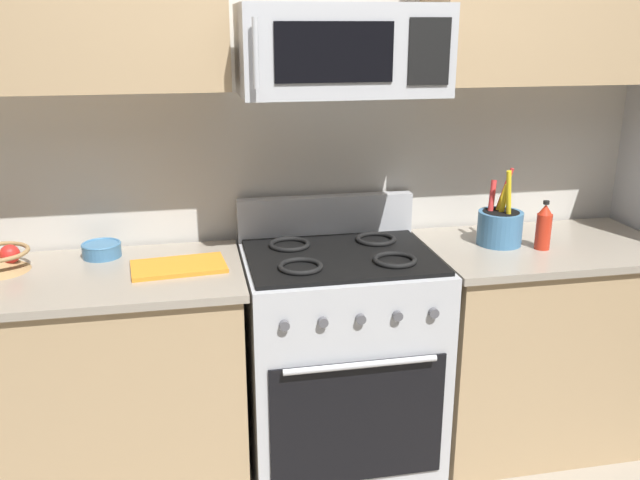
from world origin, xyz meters
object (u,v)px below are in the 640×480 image
object	(u,v)px
range_oven	(339,357)
microwave	(341,50)
cutting_board	(179,266)
bottle_hot_sauce	(544,227)
prep_bowl	(102,249)
utensil_crock	(500,226)

from	to	relation	value
range_oven	microwave	size ratio (longest dim) A/B	1.47
range_oven	cutting_board	bearing A→B (deg)	-179.79
microwave	cutting_board	bearing A→B (deg)	-177.27
bottle_hot_sauce	prep_bowl	distance (m)	1.78
utensil_crock	range_oven	bearing A→B (deg)	-176.68
prep_bowl	microwave	bearing A→B (deg)	-10.22
range_oven	bottle_hot_sauce	size ratio (longest dim) A/B	5.37
prep_bowl	bottle_hot_sauce	bearing A→B (deg)	-8.05
cutting_board	microwave	bearing A→B (deg)	2.73
bottle_hot_sauce	prep_bowl	size ratio (longest dim) A/B	1.33
range_oven	microwave	bearing A→B (deg)	90.05
range_oven	prep_bowl	bearing A→B (deg)	168.13
range_oven	prep_bowl	size ratio (longest dim) A/B	7.12
utensil_crock	microwave	bearing A→B (deg)	-178.97
utensil_crock	bottle_hot_sauce	bearing A→B (deg)	-33.12
microwave	range_oven	bearing A→B (deg)	-89.95
microwave	cutting_board	distance (m)	1.00
microwave	prep_bowl	distance (m)	1.21
range_oven	microwave	world-z (taller)	microwave
microwave	bottle_hot_sauce	world-z (taller)	microwave
bottle_hot_sauce	cutting_board	bearing A→B (deg)	177.94
bottle_hot_sauce	prep_bowl	world-z (taller)	bottle_hot_sauce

